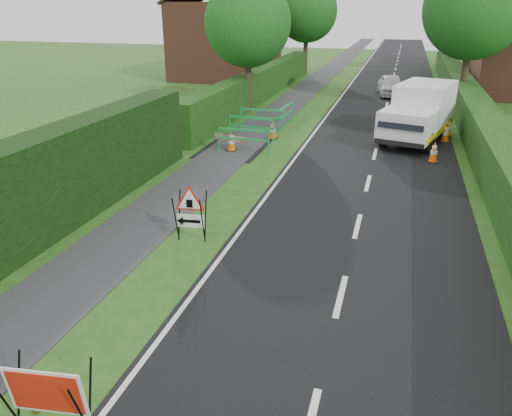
# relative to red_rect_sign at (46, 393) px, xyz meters

# --- Properties ---
(ground) EXTENTS (120.00, 120.00, 0.00)m
(ground) POSITION_rel_red_rect_sign_xyz_m (0.95, 3.37, -0.54)
(ground) COLOR #224E16
(ground) RESTS_ON ground
(road_surface) EXTENTS (6.00, 90.00, 0.02)m
(road_surface) POSITION_rel_red_rect_sign_xyz_m (3.45, 38.37, -0.54)
(road_surface) COLOR black
(road_surface) RESTS_ON ground
(footpath) EXTENTS (2.00, 90.00, 0.02)m
(footpath) POSITION_rel_red_rect_sign_xyz_m (-2.05, 38.37, -0.53)
(footpath) COLOR #2D2D30
(footpath) RESTS_ON ground
(hedge_west_far) EXTENTS (1.00, 24.00, 1.80)m
(hedge_west_far) POSITION_rel_red_rect_sign_xyz_m (-4.05, 25.37, -0.54)
(hedge_west_far) COLOR #14380F
(hedge_west_far) RESTS_ON ground
(hedge_east) EXTENTS (1.20, 50.00, 1.50)m
(hedge_east) POSITION_rel_red_rect_sign_xyz_m (7.45, 19.37, -0.54)
(hedge_east) COLOR #14380F
(hedge_east) RESTS_ON ground
(house_west) EXTENTS (7.50, 7.40, 7.88)m
(house_west) POSITION_rel_red_rect_sign_xyz_m (-9.05, 33.37, 2.36)
(house_west) COLOR brown
(house_west) RESTS_ON ground
(tree_nw) EXTENTS (4.40, 4.40, 6.70)m
(tree_nw) POSITION_rel_red_rect_sign_xyz_m (-3.65, 21.37, 3.94)
(tree_nw) COLOR #2D2116
(tree_nw) RESTS_ON ground
(tree_ne) EXTENTS (5.20, 5.20, 7.79)m
(tree_ne) POSITION_rel_red_rect_sign_xyz_m (7.35, 25.37, 4.63)
(tree_ne) COLOR #2D2116
(tree_ne) RESTS_ON ground
(tree_fw) EXTENTS (4.80, 4.80, 7.24)m
(tree_fw) POSITION_rel_red_rect_sign_xyz_m (-3.65, 37.37, 4.29)
(tree_fw) COLOR #2D2116
(tree_fw) RESTS_ON ground
(tree_fe) EXTENTS (4.20, 4.20, 6.33)m
(tree_fe) POSITION_rel_red_rect_sign_xyz_m (7.35, 41.37, 3.68)
(tree_fe) COLOR #2D2116
(tree_fe) RESTS_ON ground
(red_rect_sign) EXTENTS (1.17, 0.80, 0.94)m
(red_rect_sign) POSITION_rel_red_rect_sign_xyz_m (0.00, 0.00, 0.00)
(red_rect_sign) COLOR black
(red_rect_sign) RESTS_ON ground
(triangle_sign) EXTENTS (0.93, 0.93, 1.22)m
(triangle_sign) POSITION_rel_red_rect_sign_xyz_m (-0.42, 5.85, 0.31)
(triangle_sign) COLOR black
(triangle_sign) RESTS_ON ground
(works_van) EXTENTS (3.20, 5.39, 2.31)m
(works_van) POSITION_rel_red_rect_sign_xyz_m (4.99, 17.57, 0.68)
(works_van) COLOR silver
(works_van) RESTS_ON ground
(traffic_cone_0) EXTENTS (0.38, 0.38, 0.79)m
(traffic_cone_0) POSITION_rel_red_rect_sign_xyz_m (5.55, 14.42, -0.15)
(traffic_cone_0) COLOR black
(traffic_cone_0) RESTS_ON ground
(traffic_cone_1) EXTENTS (0.38, 0.38, 0.79)m
(traffic_cone_1) POSITION_rel_red_rect_sign_xyz_m (6.15, 17.58, -0.15)
(traffic_cone_1) COLOR black
(traffic_cone_1) RESTS_ON ground
(traffic_cone_2) EXTENTS (0.38, 0.38, 0.79)m
(traffic_cone_2) POSITION_rel_red_rect_sign_xyz_m (6.31, 18.63, -0.15)
(traffic_cone_2) COLOR black
(traffic_cone_2) RESTS_ON ground
(traffic_cone_3) EXTENTS (0.38, 0.38, 0.79)m
(traffic_cone_3) POSITION_rel_red_rect_sign_xyz_m (-2.05, 13.83, -0.15)
(traffic_cone_3) COLOR black
(traffic_cone_3) RESTS_ON ground
(traffic_cone_4) EXTENTS (0.38, 0.38, 0.79)m
(traffic_cone_4) POSITION_rel_red_rect_sign_xyz_m (-0.96, 16.08, -0.15)
(traffic_cone_4) COLOR black
(traffic_cone_4) RESTS_ON ground
(ped_barrier_0) EXTENTS (2.07, 0.40, 1.00)m
(ped_barrier_0) POSITION_rel_red_rect_sign_xyz_m (-1.50, 13.67, 0.09)
(ped_barrier_0) COLOR #198A3B
(ped_barrier_0) RESTS_ON ground
(ped_barrier_1) EXTENTS (2.09, 0.60, 1.00)m
(ped_barrier_1) POSITION_rel_red_rect_sign_xyz_m (-1.79, 15.74, 0.09)
(ped_barrier_1) COLOR #198A3B
(ped_barrier_1) RESTS_ON ground
(ped_barrier_2) EXTENTS (2.08, 0.47, 1.00)m
(ped_barrier_2) POSITION_rel_red_rect_sign_xyz_m (-1.82, 17.60, 0.09)
(ped_barrier_2) COLOR #198A3B
(ped_barrier_2) RESTS_ON ground
(ped_barrier_3) EXTENTS (0.53, 2.08, 1.00)m
(ped_barrier_3) POSITION_rel_red_rect_sign_xyz_m (-0.95, 18.71, 0.09)
(ped_barrier_3) COLOR #198A3B
(ped_barrier_3) RESTS_ON ground
(redwhite_plank) EXTENTS (1.46, 0.43, 0.25)m
(redwhite_plank) POSITION_rel_red_rect_sign_xyz_m (-2.15, 14.01, -0.54)
(redwhite_plank) COLOR red
(redwhite_plank) RESTS_ON ground
(litter_can) EXTENTS (0.12, 0.07, 0.07)m
(litter_can) POSITION_rel_red_rect_sign_xyz_m (-0.35, 0.13, -0.54)
(litter_can) COLOR #BF7F4C
(litter_can) RESTS_ON ground
(hatchback_car) EXTENTS (1.92, 3.85, 1.26)m
(hatchback_car) POSITION_rel_red_rect_sign_xyz_m (3.49, 28.83, 0.09)
(hatchback_car) COLOR silver
(hatchback_car) RESTS_ON ground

